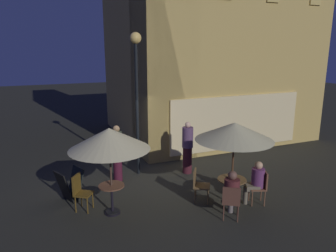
{
  "coord_description": "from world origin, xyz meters",
  "views": [
    {
      "loc": [
        -2.53,
        -9.18,
        4.13
      ],
      "look_at": [
        1.13,
        -0.37,
        1.79
      ],
      "focal_mm": 34.47,
      "sensor_mm": 36.0,
      "label": 1
    }
  ],
  "objects_px": {
    "cafe_chair_3": "(198,183)",
    "patio_umbrella_1": "(234,132)",
    "patio_umbrella_0": "(109,139)",
    "street_lamp_near_corner": "(136,75)",
    "cafe_chair_0": "(80,189)",
    "cafe_chair_2": "(261,184)",
    "patron_standing_3": "(187,148)",
    "cafe_table_1": "(232,185)",
    "patron_seated_1": "(256,180)",
    "cafe_chair_1": "(231,200)",
    "cafe_table_0": "(112,194)",
    "patron_standing_2": "(117,153)",
    "patron_seated_0": "(232,191)",
    "menu_sandwich_board": "(70,185)"
  },
  "relations": [
    {
      "from": "patio_umbrella_0",
      "to": "cafe_chair_3",
      "type": "bearing_deg",
      "value": -5.89
    },
    {
      "from": "patron_standing_2",
      "to": "patio_umbrella_1",
      "type": "bearing_deg",
      "value": 23.49
    },
    {
      "from": "cafe_chair_0",
      "to": "cafe_chair_1",
      "type": "distance_m",
      "value": 3.83
    },
    {
      "from": "cafe_table_0",
      "to": "cafe_chair_2",
      "type": "bearing_deg",
      "value": -14.93
    },
    {
      "from": "patio_umbrella_0",
      "to": "cafe_chair_0",
      "type": "relative_size",
      "value": 2.32
    },
    {
      "from": "patio_umbrella_1",
      "to": "patron_standing_3",
      "type": "height_order",
      "value": "patio_umbrella_1"
    },
    {
      "from": "patron_standing_3",
      "to": "patron_seated_0",
      "type": "bearing_deg",
      "value": -59.3
    },
    {
      "from": "cafe_table_1",
      "to": "cafe_chair_2",
      "type": "relative_size",
      "value": 0.82
    },
    {
      "from": "patron_seated_0",
      "to": "patron_standing_3",
      "type": "distance_m",
      "value": 3.08
    },
    {
      "from": "patron_seated_0",
      "to": "patron_seated_1",
      "type": "relative_size",
      "value": 1.03
    },
    {
      "from": "patio_umbrella_1",
      "to": "cafe_chair_3",
      "type": "xyz_separation_m",
      "value": [
        -0.75,
        0.48,
        -1.48
      ]
    },
    {
      "from": "street_lamp_near_corner",
      "to": "patron_seated_0",
      "type": "height_order",
      "value": "street_lamp_near_corner"
    },
    {
      "from": "street_lamp_near_corner",
      "to": "patron_standing_2",
      "type": "relative_size",
      "value": 2.54
    },
    {
      "from": "street_lamp_near_corner",
      "to": "cafe_table_0",
      "type": "distance_m",
      "value": 3.86
    },
    {
      "from": "menu_sandwich_board",
      "to": "cafe_table_0",
      "type": "relative_size",
      "value": 1.15
    },
    {
      "from": "street_lamp_near_corner",
      "to": "patron_standing_3",
      "type": "distance_m",
      "value": 2.91
    },
    {
      "from": "street_lamp_near_corner",
      "to": "patio_umbrella_0",
      "type": "distance_m",
      "value": 2.99
    },
    {
      "from": "patron_seated_0",
      "to": "cafe_table_0",
      "type": "bearing_deg",
      "value": 97.75
    },
    {
      "from": "cafe_table_1",
      "to": "patron_seated_1",
      "type": "bearing_deg",
      "value": -22.29
    },
    {
      "from": "cafe_table_0",
      "to": "cafe_chair_3",
      "type": "relative_size",
      "value": 0.86
    },
    {
      "from": "cafe_chair_1",
      "to": "patron_seated_0",
      "type": "distance_m",
      "value": 0.22
    },
    {
      "from": "patio_umbrella_1",
      "to": "cafe_chair_3",
      "type": "bearing_deg",
      "value": 147.49
    },
    {
      "from": "cafe_chair_3",
      "to": "cafe_chair_2",
      "type": "bearing_deg",
      "value": 4.79
    },
    {
      "from": "cafe_table_0",
      "to": "patron_standing_2",
      "type": "height_order",
      "value": "patron_standing_2"
    },
    {
      "from": "cafe_table_0",
      "to": "menu_sandwich_board",
      "type": "bearing_deg",
      "value": 128.22
    },
    {
      "from": "patron_seated_1",
      "to": "menu_sandwich_board",
      "type": "bearing_deg",
      "value": -2.45
    },
    {
      "from": "menu_sandwich_board",
      "to": "patron_standing_2",
      "type": "distance_m",
      "value": 1.81
    },
    {
      "from": "cafe_chair_0",
      "to": "cafe_chair_3",
      "type": "relative_size",
      "value": 1.08
    },
    {
      "from": "street_lamp_near_corner",
      "to": "cafe_chair_3",
      "type": "height_order",
      "value": "street_lamp_near_corner"
    },
    {
      "from": "patio_umbrella_0",
      "to": "patron_standing_2",
      "type": "height_order",
      "value": "patio_umbrella_0"
    },
    {
      "from": "cafe_table_1",
      "to": "cafe_chair_2",
      "type": "bearing_deg",
      "value": -22.29
    },
    {
      "from": "street_lamp_near_corner",
      "to": "cafe_chair_0",
      "type": "relative_size",
      "value": 4.73
    },
    {
      "from": "patio_umbrella_1",
      "to": "patron_standing_3",
      "type": "distance_m",
      "value": 2.7
    },
    {
      "from": "cafe_chair_3",
      "to": "patio_umbrella_1",
      "type": "bearing_deg",
      "value": -0.0
    },
    {
      "from": "patron_standing_2",
      "to": "patio_umbrella_0",
      "type": "bearing_deg",
      "value": -36.87
    },
    {
      "from": "menu_sandwich_board",
      "to": "cafe_chair_3",
      "type": "xyz_separation_m",
      "value": [
        3.24,
        -1.39,
        0.08
      ]
    },
    {
      "from": "cafe_chair_0",
      "to": "cafe_chair_1",
      "type": "height_order",
      "value": "cafe_chair_0"
    },
    {
      "from": "menu_sandwich_board",
      "to": "cafe_chair_2",
      "type": "height_order",
      "value": "cafe_chair_2"
    },
    {
      "from": "cafe_chair_2",
      "to": "patron_standing_3",
      "type": "relative_size",
      "value": 0.53
    },
    {
      "from": "patio_umbrella_0",
      "to": "cafe_chair_1",
      "type": "distance_m",
      "value": 3.3
    },
    {
      "from": "cafe_chair_1",
      "to": "street_lamp_near_corner",
      "type": "bearing_deg",
      "value": 51.7
    },
    {
      "from": "patio_umbrella_1",
      "to": "patron_seated_1",
      "type": "height_order",
      "value": "patio_umbrella_1"
    },
    {
      "from": "cafe_chair_1",
      "to": "patron_seated_1",
      "type": "distance_m",
      "value": 1.19
    },
    {
      "from": "patio_umbrella_1",
      "to": "patron_seated_1",
      "type": "distance_m",
      "value": 1.48
    },
    {
      "from": "street_lamp_near_corner",
      "to": "cafe_chair_0",
      "type": "height_order",
      "value": "street_lamp_near_corner"
    },
    {
      "from": "cafe_table_1",
      "to": "patron_standing_3",
      "type": "distance_m",
      "value": 2.48
    },
    {
      "from": "patron_seated_1",
      "to": "patron_standing_2",
      "type": "height_order",
      "value": "patron_standing_2"
    },
    {
      "from": "street_lamp_near_corner",
      "to": "patron_standing_3",
      "type": "bearing_deg",
      "value": -19.62
    },
    {
      "from": "street_lamp_near_corner",
      "to": "patron_standing_2",
      "type": "distance_m",
      "value": 2.52
    },
    {
      "from": "cafe_chair_2",
      "to": "patron_standing_2",
      "type": "height_order",
      "value": "patron_standing_2"
    }
  ]
}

